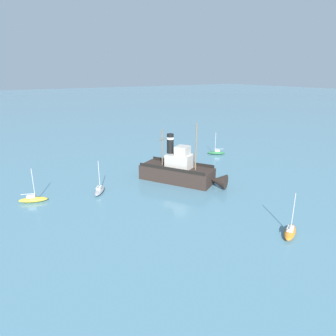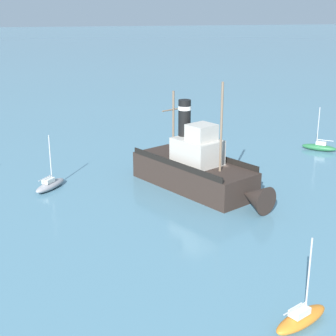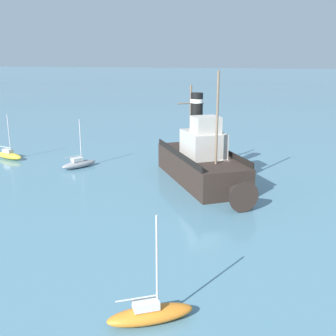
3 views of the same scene
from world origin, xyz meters
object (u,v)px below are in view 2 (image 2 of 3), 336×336
old_tugboat (198,170)px  sailboat_green (319,147)px  sailboat_grey (50,185)px  sailboat_orange (301,318)px

old_tugboat → sailboat_green: (-16.40, -9.52, -1.40)m
sailboat_grey → sailboat_orange: 26.68m
sailboat_grey → sailboat_orange: bearing=120.0°
old_tugboat → sailboat_green: 19.01m
sailboat_grey → sailboat_orange: same height
sailboat_green → sailboat_orange: (15.97, 30.17, 0.00)m
sailboat_grey → sailboat_green: same height
old_tugboat → sailboat_green: size_ratio=2.90×
old_tugboat → sailboat_orange: old_tugboat is taller
old_tugboat → sailboat_orange: bearing=91.2°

